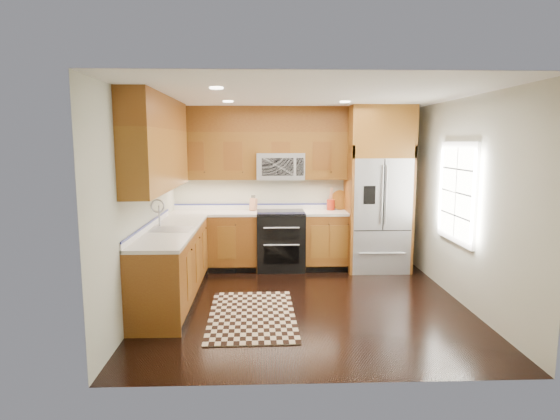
{
  "coord_description": "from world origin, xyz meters",
  "views": [
    {
      "loc": [
        -0.52,
        -5.72,
        2.04
      ],
      "look_at": [
        -0.3,
        0.6,
        1.12
      ],
      "focal_mm": 30.0,
      "sensor_mm": 36.0,
      "label": 1
    }
  ],
  "objects_px": {
    "refrigerator": "(378,189)",
    "utensil_crock": "(331,202)",
    "knife_block": "(253,204)",
    "rug": "(252,315)",
    "range": "(281,241)"
  },
  "relations": [
    {
      "from": "knife_block",
      "to": "rug",
      "type": "bearing_deg",
      "value": -89.4
    },
    {
      "from": "range",
      "to": "refrigerator",
      "type": "bearing_deg",
      "value": -1.4
    },
    {
      "from": "refrigerator",
      "to": "rug",
      "type": "relative_size",
      "value": 1.54
    },
    {
      "from": "refrigerator",
      "to": "rug",
      "type": "bearing_deg",
      "value": -134.13
    },
    {
      "from": "rug",
      "to": "knife_block",
      "type": "distance_m",
      "value": 2.45
    },
    {
      "from": "utensil_crock",
      "to": "refrigerator",
      "type": "bearing_deg",
      "value": -15.56
    },
    {
      "from": "refrigerator",
      "to": "utensil_crock",
      "type": "bearing_deg",
      "value": 164.44
    },
    {
      "from": "rug",
      "to": "utensil_crock",
      "type": "bearing_deg",
      "value": 59.59
    },
    {
      "from": "range",
      "to": "refrigerator",
      "type": "xyz_separation_m",
      "value": [
        1.55,
        -0.04,
        0.83
      ]
    },
    {
      "from": "knife_block",
      "to": "utensil_crock",
      "type": "height_order",
      "value": "utensil_crock"
    },
    {
      "from": "refrigerator",
      "to": "knife_block",
      "type": "distance_m",
      "value": 2.02
    },
    {
      "from": "utensil_crock",
      "to": "rug",
      "type": "bearing_deg",
      "value": -119.15
    },
    {
      "from": "range",
      "to": "utensil_crock",
      "type": "distance_m",
      "value": 1.03
    },
    {
      "from": "range",
      "to": "utensil_crock",
      "type": "bearing_deg",
      "value": 11.2
    },
    {
      "from": "refrigerator",
      "to": "rug",
      "type": "distance_m",
      "value": 3.11
    }
  ]
}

